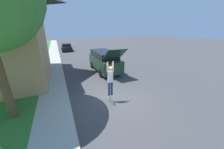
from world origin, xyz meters
TOP-DOWN VIEW (x-y plane):
  - ground_plane at (0.00, 0.00)m, footprint 120.00×120.00m
  - sidewalk at (-3.60, 6.00)m, footprint 1.80×80.00m
  - suv_parked at (1.35, 5.53)m, footprint 2.09×5.75m
  - car_down_street at (-1.19, 20.40)m, footprint 1.94×4.27m
  - skateboarder at (-0.44, -0.30)m, footprint 0.41×0.24m
  - skateboard at (-0.42, -0.32)m, footprint 0.20×0.81m

SIDE VIEW (x-z plane):
  - ground_plane at x=0.00m, z-range 0.00..0.00m
  - sidewalk at x=-3.60m, z-range 0.00..0.10m
  - skateboard at x=-0.42m, z-range 0.12..0.37m
  - car_down_street at x=-1.19m, z-range -0.02..1.42m
  - suv_parked at x=1.35m, z-range -0.26..2.47m
  - skateboarder at x=-0.44m, z-range 0.55..2.59m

